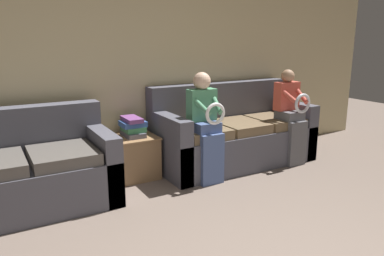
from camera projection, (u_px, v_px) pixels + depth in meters
wall_back at (116, 62)px, 4.20m from camera, size 7.99×0.06×2.55m
couch_main at (232, 135)px, 4.68m from camera, size 1.98×0.87×0.98m
couch_side at (27, 173)px, 3.45m from camera, size 1.54×0.87×0.90m
child_left_seated at (206, 122)px, 4.00m from camera, size 0.32×0.38×1.18m
child_right_seated at (291, 113)px, 4.59m from camera, size 0.31×0.37×1.16m
side_shelf at (134, 156)px, 4.21m from camera, size 0.48×0.52×0.47m
book_stack at (133, 127)px, 4.14m from camera, size 0.26×0.33×0.21m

